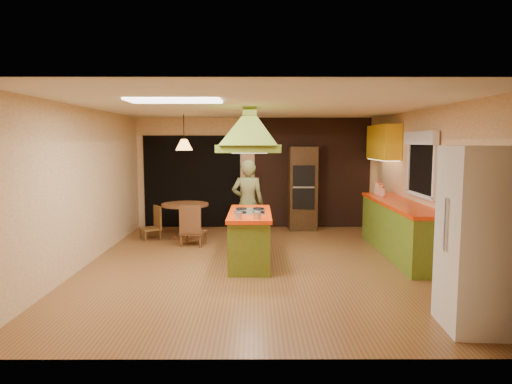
{
  "coord_description": "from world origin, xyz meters",
  "views": [
    {
      "loc": [
        -0.06,
        -7.18,
        1.95
      ],
      "look_at": [
        -0.04,
        0.14,
        1.15
      ],
      "focal_mm": 32.0,
      "sensor_mm": 36.0,
      "label": 1
    }
  ],
  "objects_px": {
    "man": "(248,203)",
    "canister_large": "(378,189)",
    "wall_oven": "(302,188)",
    "refrigerator": "(485,239)",
    "dining_table": "(185,214)",
    "kitchen_island": "(250,237)"
  },
  "relations": [
    {
      "from": "man",
      "to": "canister_large",
      "type": "distance_m",
      "value": 2.68
    },
    {
      "from": "wall_oven",
      "to": "canister_large",
      "type": "relative_size",
      "value": 8.49
    },
    {
      "from": "wall_oven",
      "to": "refrigerator",
      "type": "bearing_deg",
      "value": -79.09
    },
    {
      "from": "refrigerator",
      "to": "dining_table",
      "type": "relative_size",
      "value": 2.02
    },
    {
      "from": "refrigerator",
      "to": "wall_oven",
      "type": "relative_size",
      "value": 1.03
    },
    {
      "from": "canister_large",
      "to": "wall_oven",
      "type": "bearing_deg",
      "value": 142.01
    },
    {
      "from": "refrigerator",
      "to": "canister_large",
      "type": "xyz_separation_m",
      "value": [
        0.08,
        4.41,
        0.07
      ]
    },
    {
      "from": "man",
      "to": "wall_oven",
      "type": "relative_size",
      "value": 0.88
    },
    {
      "from": "kitchen_island",
      "to": "wall_oven",
      "type": "distance_m",
      "value": 3.16
    },
    {
      "from": "man",
      "to": "canister_large",
      "type": "xyz_separation_m",
      "value": [
        2.59,
        0.62,
        0.21
      ]
    },
    {
      "from": "kitchen_island",
      "to": "dining_table",
      "type": "bearing_deg",
      "value": 124.74
    },
    {
      "from": "dining_table",
      "to": "man",
      "type": "bearing_deg",
      "value": -30.7
    },
    {
      "from": "kitchen_island",
      "to": "refrigerator",
      "type": "relative_size",
      "value": 0.87
    },
    {
      "from": "refrigerator",
      "to": "wall_oven",
      "type": "distance_m",
      "value": 5.66
    },
    {
      "from": "kitchen_island",
      "to": "refrigerator",
      "type": "height_order",
      "value": "refrigerator"
    },
    {
      "from": "refrigerator",
      "to": "canister_large",
      "type": "height_order",
      "value": "refrigerator"
    },
    {
      "from": "man",
      "to": "canister_large",
      "type": "relative_size",
      "value": 7.48
    },
    {
      "from": "man",
      "to": "dining_table",
      "type": "distance_m",
      "value": 1.53
    },
    {
      "from": "wall_oven",
      "to": "dining_table",
      "type": "distance_m",
      "value": 2.69
    },
    {
      "from": "refrigerator",
      "to": "canister_large",
      "type": "relative_size",
      "value": 8.79
    },
    {
      "from": "kitchen_island",
      "to": "canister_large",
      "type": "distance_m",
      "value": 3.18
    },
    {
      "from": "refrigerator",
      "to": "man",
      "type": "bearing_deg",
      "value": 127.15
    }
  ]
}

